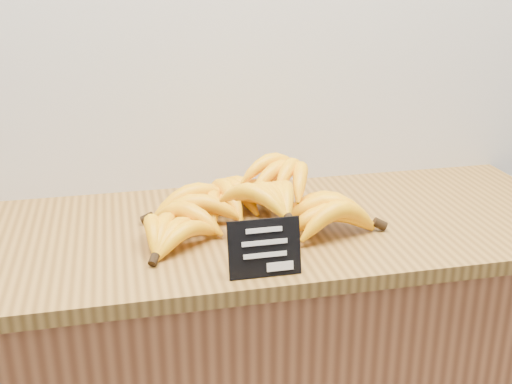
% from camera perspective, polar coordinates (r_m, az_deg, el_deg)
% --- Properties ---
extents(counter_top, '(1.41, 0.54, 0.03)m').
position_cam_1_polar(counter_top, '(1.35, -0.46, -3.45)').
color(counter_top, olive).
rests_on(counter_top, counter).
extents(chalkboard_sign, '(0.13, 0.03, 0.10)m').
position_cam_1_polar(chalkboard_sign, '(1.12, 0.76, -5.02)').
color(chalkboard_sign, black).
rests_on(chalkboard_sign, counter_top).
extents(banana_pile, '(0.54, 0.39, 0.12)m').
position_cam_1_polar(banana_pile, '(1.33, -0.55, -1.03)').
color(banana_pile, '#FFB70A').
rests_on(banana_pile, counter_top).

